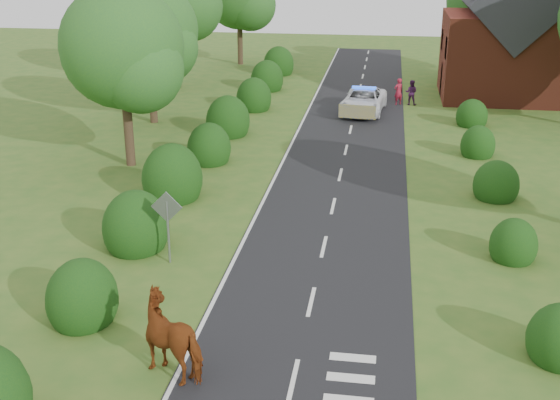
% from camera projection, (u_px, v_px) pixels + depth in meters
% --- Properties ---
extents(ground, '(120.00, 120.00, 0.00)m').
position_uv_depth(ground, '(311.00, 302.00, 21.01)').
color(ground, '#345D1F').
extents(road, '(6.00, 70.00, 0.02)m').
position_uv_depth(road, '(345.00, 156.00, 34.86)').
color(road, black).
rests_on(road, ground).
extents(road_markings, '(4.96, 70.00, 0.01)m').
position_uv_depth(road_markings, '(308.00, 167.00, 33.17)').
color(road_markings, white).
rests_on(road_markings, road).
extents(hedgerow_left, '(2.75, 50.41, 3.00)m').
position_uv_depth(hedgerow_left, '(200.00, 155.00, 32.47)').
color(hedgerow_left, '#133C13').
rests_on(hedgerow_left, ground).
extents(hedgerow_right, '(2.10, 45.78, 2.10)m').
position_uv_depth(hedgerow_right, '(492.00, 176.00, 30.23)').
color(hedgerow_right, '#133C13').
rests_on(hedgerow_right, ground).
extents(tree_left_a, '(5.74, 5.60, 8.38)m').
position_uv_depth(tree_left_a, '(127.00, 53.00, 31.46)').
color(tree_left_a, '#332316').
rests_on(tree_left_a, ground).
extents(tree_left_b, '(5.74, 5.60, 8.07)m').
position_uv_depth(tree_left_b, '(152.00, 35.00, 39.17)').
color(tree_left_b, '#332316').
rests_on(tree_left_b, ground).
extents(tree_right_c, '(6.15, 6.00, 8.58)m').
position_uv_depth(tree_right_c, '(490.00, 5.00, 52.76)').
color(tree_right_c, '#332316').
rests_on(tree_right_c, ground).
extents(road_sign, '(1.06, 0.08, 2.53)m').
position_uv_depth(road_sign, '(167.00, 217.00, 22.98)').
color(road_sign, gray).
rests_on(road_sign, ground).
extents(house, '(8.00, 7.40, 9.17)m').
position_uv_depth(house, '(506.00, 41.00, 46.03)').
color(house, maroon).
rests_on(house, ground).
extents(cow, '(2.73, 2.15, 1.71)m').
position_uv_depth(cow, '(177.00, 341.00, 17.45)').
color(cow, '#653710').
rests_on(cow, ground).
extents(police_van, '(2.92, 5.50, 1.61)m').
position_uv_depth(police_van, '(364.00, 101.00, 43.12)').
color(police_van, white).
rests_on(police_van, ground).
extents(pedestrian_red, '(0.75, 0.69, 1.71)m').
position_uv_depth(pedestrian_red, '(398.00, 92.00, 45.03)').
color(pedestrian_red, maroon).
rests_on(pedestrian_red, ground).
extents(pedestrian_purple, '(0.87, 0.73, 1.60)m').
position_uv_depth(pedestrian_purple, '(411.00, 92.00, 45.05)').
color(pedestrian_purple, '#4D1D51').
rests_on(pedestrian_purple, ground).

